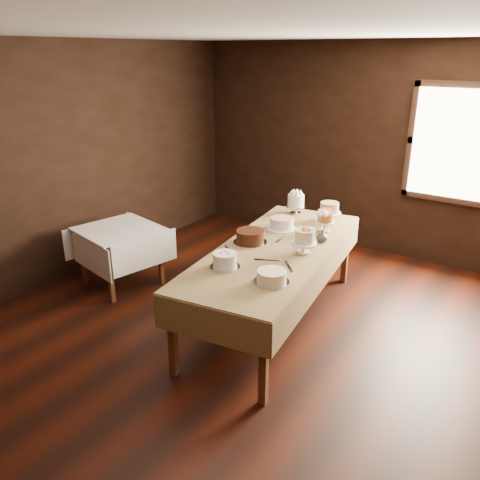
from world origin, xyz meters
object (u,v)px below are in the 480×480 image
at_px(cake_server_a, 271,260).
at_px(cake_server_c, 283,237).
at_px(cake_server_d, 313,242).
at_px(cake_cream, 272,277).
at_px(side_table, 119,235).
at_px(cake_caramel, 325,222).
at_px(cake_lattice, 282,224).
at_px(cake_swirl, 225,261).
at_px(cake_speckled, 329,213).
at_px(cake_meringue, 296,205).
at_px(cake_server_e, 231,252).
at_px(cake_flowers, 304,242).
at_px(display_table, 275,254).
at_px(flower_vase, 322,236).
at_px(cake_server_b, 290,269).
at_px(cake_chocolate, 250,237).

distance_m(cake_server_a, cake_server_c, 0.63).
bearing_deg(cake_server_d, cake_cream, -148.46).
bearing_deg(side_table, cake_caramel, 25.65).
bearing_deg(cake_caramel, cake_lattice, -154.48).
xyz_separation_m(side_table, cake_swirl, (1.83, -0.35, 0.26)).
xyz_separation_m(cake_speckled, cake_server_d, (0.17, -0.72, -0.10)).
bearing_deg(cake_meringue, cake_server_e, -86.79).
height_order(cake_cream, cake_server_e, cake_cream).
height_order(cake_lattice, cake_flowers, cake_flowers).
xyz_separation_m(display_table, cake_flowers, (0.29, 0.05, 0.17)).
bearing_deg(side_table, flower_vase, 17.80).
bearing_deg(cake_server_d, display_table, 168.41).
bearing_deg(cake_cream, cake_server_b, 91.38).
height_order(cake_flowers, cake_server_d, cake_flowers).
height_order(cake_cream, cake_server_d, cake_cream).
bearing_deg(cake_server_e, cake_server_d, 84.54).
bearing_deg(display_table, cake_lattice, 114.31).
xyz_separation_m(cake_speckled, cake_server_a, (0.06, -1.35, -0.10)).
bearing_deg(cake_server_b, cake_flowers, 146.85).
relative_size(cake_meringue, cake_server_b, 1.05).
bearing_deg(flower_vase, cake_swirl, -111.77).
bearing_deg(cake_server_b, cake_caramel, 145.56).
xyz_separation_m(cake_swirl, cake_server_e, (-0.17, 0.32, -0.06)).
bearing_deg(display_table, cake_server_c, 104.70).
height_order(side_table, cake_lattice, cake_lattice).
height_order(cake_cream, cake_server_c, cake_cream).
relative_size(cake_meringue, flower_vase, 2.05).
xyz_separation_m(cake_lattice, cake_server_b, (0.61, -0.87, -0.05)).
bearing_deg(cake_server_c, cake_caramel, -37.82).
bearing_deg(display_table, cake_swirl, -100.72).
height_order(display_table, flower_vase, flower_vase).
bearing_deg(cake_speckled, cake_server_a, -87.30).
bearing_deg(cake_server_a, cake_flowers, 39.87).
relative_size(cake_swirl, cake_server_e, 1.15).
bearing_deg(cake_server_a, cake_chocolate, 121.99).
height_order(cake_caramel, cake_server_e, cake_caramel).
distance_m(cake_server_b, flower_vase, 0.77).
relative_size(cake_caramel, cake_server_d, 1.05).
relative_size(cake_server_e, flower_vase, 1.96).
relative_size(cake_chocolate, cake_cream, 0.98).
height_order(cake_flowers, cake_server_a, cake_flowers).
relative_size(display_table, cake_server_a, 11.64).
xyz_separation_m(display_table, side_table, (-1.95, -0.31, -0.13)).
bearing_deg(cake_server_e, cake_flowers, 66.56).
bearing_deg(cake_meringue, cake_cream, -66.85).
xyz_separation_m(cake_server_b, cake_server_c, (-0.45, 0.65, 0.00)).
relative_size(cake_flowers, cake_server_c, 1.05).
distance_m(cake_meringue, cake_chocolate, 1.11).
distance_m(cake_server_a, flower_vase, 0.73).
height_order(cake_speckled, cake_server_e, cake_speckled).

